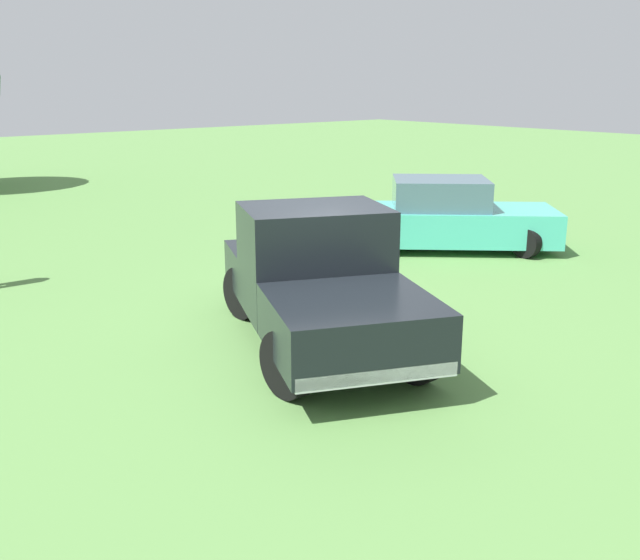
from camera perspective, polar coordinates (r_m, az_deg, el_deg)
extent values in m
plane|color=#5B8C47|center=(9.84, 0.21, -4.51)|extent=(80.00, 80.00, 0.00)
cylinder|color=black|center=(8.36, 7.67, -5.53)|extent=(0.78, 0.22, 0.78)
cylinder|color=black|center=(7.91, -2.55, -6.63)|extent=(0.78, 0.22, 0.78)
cylinder|color=black|center=(10.89, 1.84, -0.38)|extent=(0.78, 0.22, 0.78)
cylinder|color=black|center=(10.55, -6.04, -0.98)|extent=(0.78, 0.22, 0.78)
cube|color=black|center=(8.06, 2.54, -3.62)|extent=(2.36, 2.38, 0.64)
cube|color=black|center=(9.43, -0.43, 1.63)|extent=(2.04, 2.24, 1.40)
cube|color=slate|center=(9.33, -0.44, 4.26)|extent=(1.78, 2.02, 0.48)
cube|color=black|center=(10.36, -1.71, 0.62)|extent=(2.69, 2.53, 0.60)
cube|color=silver|center=(7.43, 4.51, -7.53)|extent=(0.82, 1.64, 0.16)
cylinder|color=black|center=(16.11, 14.82, 4.02)|extent=(0.60, 0.20, 0.60)
cylinder|color=black|center=(14.68, 15.97, 2.86)|extent=(0.60, 0.20, 0.60)
cylinder|color=black|center=(15.77, 4.72, 4.25)|extent=(0.60, 0.20, 0.60)
cylinder|color=black|center=(14.31, 4.89, 3.09)|extent=(0.60, 0.20, 0.60)
cube|color=#4CC6B2|center=(15.11, 10.19, 4.35)|extent=(4.18, 4.33, 0.68)
cube|color=slate|center=(14.98, 9.49, 6.77)|extent=(2.41, 2.43, 0.60)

